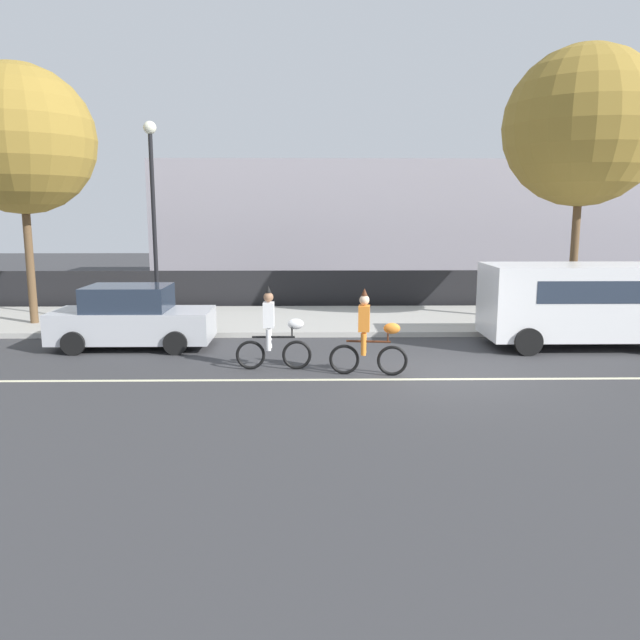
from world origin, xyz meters
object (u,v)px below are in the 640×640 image
object	(u,v)px
parked_van_white	(584,299)
street_lamp_post	(153,195)
parade_cyclist_zebra	(274,333)
parade_cyclist_orange	(369,337)
parked_car_silver	(132,318)

from	to	relation	value
parked_van_white	street_lamp_post	size ratio (longest dim) A/B	0.85
parade_cyclist_zebra	parked_van_white	distance (m)	8.34
parade_cyclist_orange	parked_van_white	size ratio (longest dim) A/B	0.38
parade_cyclist_zebra	street_lamp_post	size ratio (longest dim) A/B	0.33
parade_cyclist_orange	parked_car_silver	distance (m)	6.62
parked_van_white	parade_cyclist_zebra	bearing A→B (deg)	-164.14
parade_cyclist_zebra	parked_car_silver	distance (m)	4.52
parked_car_silver	street_lamp_post	size ratio (longest dim) A/B	0.70
parade_cyclist_zebra	parade_cyclist_orange	xyz separation A→B (m)	(2.10, -0.52, 0.00)
parade_cyclist_zebra	parked_car_silver	xyz separation A→B (m)	(-3.85, 2.37, -0.06)
parked_car_silver	parade_cyclist_zebra	bearing A→B (deg)	-31.59
street_lamp_post	parade_cyclist_orange	bearing A→B (deg)	-39.63
parade_cyclist_zebra	street_lamp_post	bearing A→B (deg)	130.66
parade_cyclist_zebra	parade_cyclist_orange	size ratio (longest dim) A/B	1.00
parked_car_silver	parade_cyclist_orange	bearing A→B (deg)	-25.93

